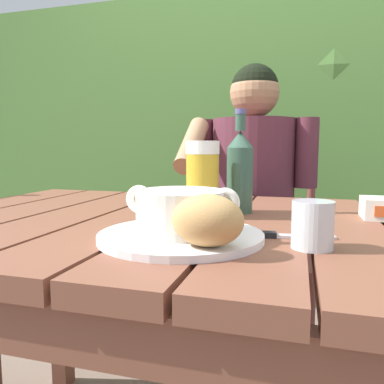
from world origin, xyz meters
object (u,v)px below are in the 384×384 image
at_px(water_glass_small, 313,225).
at_px(soup_bowl, 181,210).
at_px(bread_roll, 208,220).
at_px(beer_bottle, 240,170).
at_px(table_knife, 274,235).
at_px(chair_near_diner, 256,246).
at_px(serving_plate, 181,236).
at_px(beer_glass, 203,179).
at_px(person_eating, 251,196).

bearing_deg(water_glass_small, soup_bowl, -179.87).
bearing_deg(water_glass_small, bread_roll, -152.92).
distance_m(bread_roll, beer_bottle, 0.38).
height_order(bread_roll, water_glass_small, bread_roll).
bearing_deg(table_knife, chair_near_diner, 97.81).
bearing_deg(beer_bottle, water_glass_small, -61.70).
bearing_deg(serving_plate, beer_glass, 94.30).
height_order(serving_plate, table_knife, serving_plate).
height_order(chair_near_diner, bread_roll, chair_near_diner).
height_order(soup_bowl, beer_bottle, beer_bottle).
relative_size(beer_glass, water_glass_small, 2.29).
bearing_deg(chair_near_diner, serving_plate, -90.95).
bearing_deg(soup_bowl, water_glass_small, 0.13).
distance_m(bread_roll, water_glass_small, 0.17).
height_order(serving_plate, water_glass_small, water_glass_small).
distance_m(serving_plate, beer_bottle, 0.32).
height_order(beer_glass, beer_bottle, beer_bottle).
height_order(person_eating, table_knife, person_eating).
distance_m(beer_bottle, table_knife, 0.28).
bearing_deg(table_knife, beer_bottle, 112.31).
distance_m(chair_near_diner, soup_bowl, 1.10).
distance_m(serving_plate, beer_glass, 0.23).
distance_m(person_eating, serving_plate, 0.85).
bearing_deg(soup_bowl, serving_plate, -79.38).
xyz_separation_m(beer_glass, beer_bottle, (0.07, 0.08, 0.02)).
height_order(beer_glass, table_knife, beer_glass).
distance_m(bread_roll, beer_glass, 0.31).
bearing_deg(soup_bowl, chair_near_diner, 89.05).
relative_size(bread_roll, water_glass_small, 1.50).
xyz_separation_m(chair_near_diner, water_glass_small, (0.20, -1.05, 0.32)).
bearing_deg(beer_bottle, table_knife, -67.69).
bearing_deg(beer_glass, soup_bowl, -85.70).
height_order(person_eating, water_glass_small, person_eating).
xyz_separation_m(beer_bottle, table_knife, (0.10, -0.24, -0.10)).
distance_m(bread_roll, table_knife, 0.17).
bearing_deg(chair_near_diner, bread_roll, -87.57).
bearing_deg(beer_glass, beer_bottle, 48.28).
distance_m(person_eating, soup_bowl, 0.85).
distance_m(serving_plate, water_glass_small, 0.22).
height_order(person_eating, bread_roll, person_eating).
relative_size(chair_near_diner, soup_bowl, 4.81).
distance_m(person_eating, beer_bottle, 0.57).
xyz_separation_m(person_eating, beer_bottle, (0.04, -0.55, 0.13)).
xyz_separation_m(serving_plate, beer_bottle, (0.05, 0.30, 0.10)).
bearing_deg(serving_plate, person_eating, 89.03).
bearing_deg(table_knife, bread_roll, -123.80).
distance_m(serving_plate, table_knife, 0.16).
relative_size(chair_near_diner, bread_roll, 8.64).
xyz_separation_m(chair_near_diner, serving_plate, (-0.02, -1.05, 0.29)).
height_order(beer_glass, water_glass_small, beer_glass).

